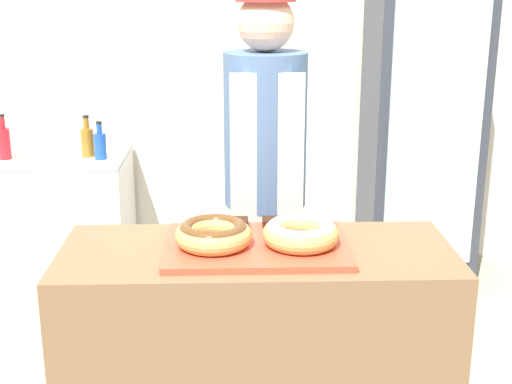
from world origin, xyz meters
TOP-DOWN VIEW (x-y plane):
  - wall_back at (0.00, 2.13)m, footprint 8.00×0.06m
  - display_counter at (0.00, 0.00)m, footprint 1.38×0.56m
  - serving_tray at (0.00, 0.00)m, footprint 0.64×0.44m
  - donut_chocolate_glaze at (-0.15, -0.02)m, footprint 0.27×0.27m
  - donut_light_glaze at (0.15, -0.02)m, footprint 0.27×0.27m
  - brownie_back_left at (-0.06, 0.17)m, footprint 0.07×0.07m
  - brownie_back_right at (0.06, 0.17)m, footprint 0.07×0.07m
  - baker_person at (0.06, 0.61)m, footprint 0.35×0.35m
  - beverage_fridge at (1.02, 1.76)m, footprint 0.62×0.60m
  - chest_freezer at (-1.21, 1.76)m, footprint 1.00×0.61m
  - bottle_amber at (-0.92, 1.73)m, footprint 0.07×0.07m
  - bottle_red at (-1.38, 1.69)m, footprint 0.07×0.07m
  - bottle_blue at (-0.84, 1.66)m, footprint 0.07×0.07m

SIDE VIEW (x-z plane):
  - chest_freezer at x=-1.21m, z-range 0.00..0.81m
  - display_counter at x=0.00m, z-range 0.00..0.89m
  - bottle_blue at x=-0.84m, z-range 0.78..1.00m
  - bottle_amber at x=-0.92m, z-range 0.78..1.02m
  - serving_tray at x=0.00m, z-range 0.89..0.91m
  - bottle_red at x=-1.38m, z-range 0.77..1.03m
  - brownie_back_left at x=-0.06m, z-range 0.91..0.94m
  - brownie_back_right at x=0.06m, z-range 0.91..0.94m
  - beverage_fridge at x=1.02m, z-range 0.00..1.86m
  - donut_chocolate_glaze at x=-0.15m, z-range 0.92..1.00m
  - donut_light_glaze at x=0.15m, z-range 0.92..1.00m
  - baker_person at x=0.06m, z-range 0.07..1.85m
  - wall_back at x=0.00m, z-range 0.00..2.70m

